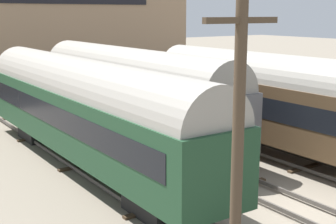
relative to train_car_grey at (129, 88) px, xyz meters
The scene contains 7 objects.
ground_plane 12.46m from the train_car_grey, 90.00° to the right, with size 200.00×200.00×0.00m, color slate.
track_middle 12.43m from the train_car_grey, 90.00° to the right, with size 2.60×60.00×0.26m.
train_car_grey is the anchor object (origin of this frame).
train_car_brown 9.19m from the train_car_grey, 62.85° to the right, with size 2.85×18.93×5.07m.
train_car_green 5.31m from the train_car_grey, 142.17° to the right, with size 2.97×18.91×5.01m.
utility_pole 17.12m from the train_car_grey, 112.53° to the right, with size 1.80×0.24×7.77m.
warehouse_building 25.06m from the train_car_grey, 88.28° to the left, with size 33.39×12.97×15.20m.
Camera 1 is at (-12.72, -10.22, 6.97)m, focal length 50.00 mm.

